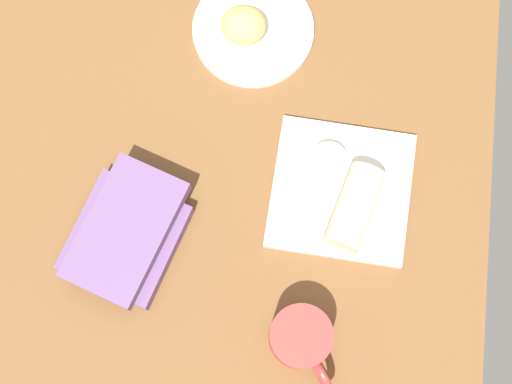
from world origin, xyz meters
The scene contains 8 objects.
dining_table centered at (0.00, 0.00, 2.00)cm, with size 110.00×90.00×4.00cm, color brown.
round_plate centered at (-12.38, 2.69, 4.70)cm, with size 20.98×20.98×1.40cm, color white.
scone_pastry centered at (-11.35, 1.17, 8.29)cm, with size 7.77×6.98×5.78cm, color tan.
square_plate centered at (14.34, 20.31, 4.80)cm, with size 22.32×22.32×1.60cm, color silver.
sauce_cup centered at (10.07, 17.68, 6.85)cm, with size 5.93×5.93×2.32cm.
breakfast_wrap centered at (17.76, 22.42, 8.52)cm, with size 5.83×5.83×13.32cm, color beige.
book_stack centered at (26.17, -13.07, 7.19)cm, with size 24.25×20.33×6.46cm.
coffee_mug centered at (39.00, 16.15, 8.44)cm, with size 12.67×10.68×8.67cm.
Camera 1 is at (44.77, 9.92, 123.62)cm, focal length 52.53 mm.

